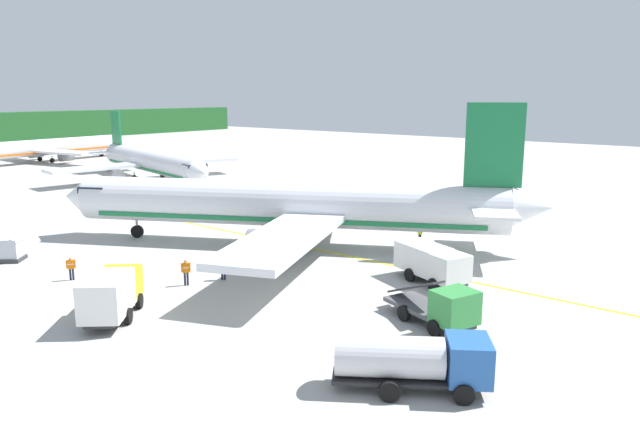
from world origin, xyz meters
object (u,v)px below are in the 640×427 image
object	(u,v)px
airliner_far_taxiway	(49,147)
crew_marshaller	(71,266)
crew_loader_left	(223,265)
airliner_foreground	(293,205)
service_truck_catering	(432,262)
cargo_container_near	(11,249)
crew_loader_right	(186,270)
airliner_mid_apron	(150,162)
service_truck_fuel	(442,307)
crew_supervisor	(420,232)
service_truck_pushback	(415,360)
service_truck_baggage	(111,293)

from	to	relation	value
airliner_far_taxiway	crew_marshaller	size ratio (longest dim) A/B	20.01
crew_loader_left	airliner_foreground	bearing A→B (deg)	14.28
airliner_foreground	service_truck_catering	size ratio (longest dim) A/B	6.32
cargo_container_near	crew_loader_right	size ratio (longest dim) A/B	1.37
airliner_mid_apron	crew_loader_left	bearing A→B (deg)	-120.18
service_truck_fuel	airliner_foreground	bearing A→B (deg)	64.71
crew_loader_right	crew_supervisor	size ratio (longest dim) A/B	1.01
service_truck_pushback	crew_marshaller	size ratio (longest dim) A/B	4.02
crew_loader_left	crew_supervisor	world-z (taller)	crew_supervisor
airliner_mid_apron	crew_loader_right	distance (m)	51.11
airliner_foreground	crew_loader_left	bearing A→B (deg)	-165.72
crew_loader_left	crew_loader_right	distance (m)	2.58
airliner_far_taxiway	crew_supervisor	distance (m)	85.61
service_truck_fuel	crew_loader_left	size ratio (longest dim) A/B	3.61
service_truck_baggage	crew_loader_right	world-z (taller)	service_truck_baggage
airliner_foreground	airliner_far_taxiway	xyz separation A→B (m)	(18.21, 76.65, -0.73)
service_truck_pushback	crew_loader_right	world-z (taller)	service_truck_pushback
crew_loader_right	crew_loader_left	bearing A→B (deg)	-23.26
service_truck_fuel	cargo_container_near	distance (m)	33.05
service_truck_fuel	crew_marshaller	size ratio (longest dim) A/B	3.84
service_truck_baggage	crew_marshaller	distance (m)	8.86
airliner_mid_apron	cargo_container_near	world-z (taller)	airliner_mid_apron
airliner_far_taxiway	crew_supervisor	size ratio (longest dim) A/B	18.52
cargo_container_near	crew_loader_right	bearing A→B (deg)	-73.23
service_truck_baggage	cargo_container_near	distance (m)	16.79
airliner_mid_apron	airliner_far_taxiway	world-z (taller)	airliner_mid_apron
airliner_far_taxiway	service_truck_baggage	world-z (taller)	airliner_far_taxiway
airliner_mid_apron	crew_marshaller	distance (m)	48.06
airliner_far_taxiway	cargo_container_near	distance (m)	72.38
service_truck_baggage	crew_marshaller	world-z (taller)	service_truck_baggage
airliner_foreground	crew_marshaller	size ratio (longest dim) A/B	23.34
crew_supervisor	airliner_foreground	bearing A→B (deg)	130.07
airliner_far_taxiway	cargo_container_near	xyz separation A→B (m)	(-35.45, -63.09, -1.77)
service_truck_pushback	crew_loader_left	xyz separation A→B (m)	(5.37, 18.07, -0.37)
cargo_container_near	service_truck_catering	bearing A→B (deg)	-60.89
cargo_container_near	crew_loader_left	xyz separation A→B (m)	(6.94, -16.19, 0.14)
airliner_mid_apron	service_truck_pushback	xyz separation A→B (m)	(-30.87, -61.90, -1.39)
cargo_container_near	service_truck_baggage	bearing A→B (deg)	-96.44
airliner_foreground	service_truck_pushback	bearing A→B (deg)	-127.14
airliner_foreground	crew_supervisor	bearing A→B (deg)	-49.93
service_truck_fuel	cargo_container_near	xyz separation A→B (m)	(-8.56, 31.93, -0.30)
service_truck_catering	airliner_foreground	bearing A→B (deg)	82.37
crew_loader_right	service_truck_catering	bearing A→B (deg)	-49.02
airliner_mid_apron	crew_loader_left	xyz separation A→B (m)	(-25.50, -43.83, -1.75)
airliner_foreground	service_truck_pushback	xyz separation A→B (m)	(-15.67, -20.69, -1.99)
airliner_foreground	cargo_container_near	bearing A→B (deg)	141.80
airliner_foreground	airliner_mid_apron	distance (m)	43.93
airliner_mid_apron	service_truck_baggage	size ratio (longest dim) A/B	6.07
service_truck_pushback	crew_supervisor	bearing A→B (deg)	28.99
service_truck_baggage	airliner_mid_apron	bearing A→B (deg)	52.25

